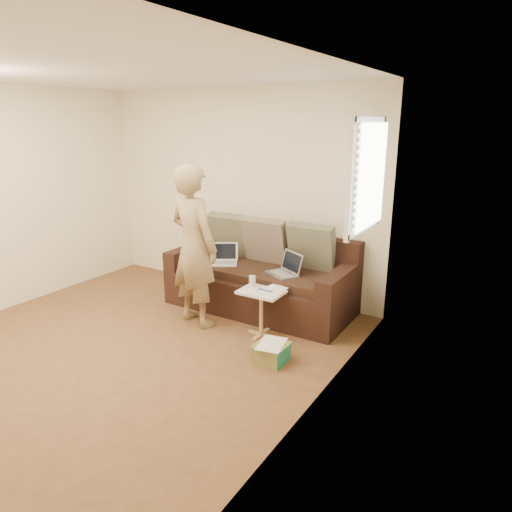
# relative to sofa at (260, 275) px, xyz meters

# --- Properties ---
(floor) EXTENTS (4.50, 4.50, 0.00)m
(floor) POSITION_rel_sofa_xyz_m (-0.63, -1.77, -0.42)
(floor) COLOR brown
(floor) RESTS_ON ground
(ceiling) EXTENTS (4.50, 4.50, 0.00)m
(ceiling) POSITION_rel_sofa_xyz_m (-0.63, -1.77, 2.18)
(ceiling) COLOR white
(ceiling) RESTS_ON wall_back
(wall_back) EXTENTS (4.00, 0.00, 4.00)m
(wall_back) POSITION_rel_sofa_xyz_m (-0.63, 0.48, 0.87)
(wall_back) COLOR #F1E5BC
(wall_back) RESTS_ON ground
(wall_right) EXTENTS (0.00, 4.50, 4.50)m
(wall_right) POSITION_rel_sofa_xyz_m (1.37, -1.77, 0.87)
(wall_right) COLOR #F1E5BC
(wall_right) RESTS_ON ground
(window_blinds) EXTENTS (0.12, 0.88, 1.08)m
(window_blinds) POSITION_rel_sofa_xyz_m (1.32, -0.27, 1.28)
(window_blinds) COLOR white
(window_blinds) RESTS_ON wall_right
(sofa) EXTENTS (2.20, 0.95, 0.85)m
(sofa) POSITION_rel_sofa_xyz_m (0.00, 0.00, 0.00)
(sofa) COLOR black
(sofa) RESTS_ON ground
(pillow_left) EXTENTS (0.55, 0.29, 0.57)m
(pillow_left) POSITION_rel_sofa_xyz_m (-0.60, 0.24, 0.37)
(pillow_left) COLOR #54533D
(pillow_left) RESTS_ON sofa
(pillow_mid) EXTENTS (0.55, 0.27, 0.57)m
(pillow_mid) POSITION_rel_sofa_xyz_m (-0.05, 0.22, 0.37)
(pillow_mid) COLOR #746253
(pillow_mid) RESTS_ON sofa
(pillow_right) EXTENTS (0.55, 0.28, 0.57)m
(pillow_right) POSITION_rel_sofa_xyz_m (0.55, 0.24, 0.37)
(pillow_right) COLOR #54533D
(pillow_right) RESTS_ON sofa
(laptop_silver) EXTENTS (0.43, 0.39, 0.24)m
(laptop_silver) POSITION_rel_sofa_xyz_m (0.35, -0.11, 0.10)
(laptop_silver) COLOR #B7BABC
(laptop_silver) RESTS_ON sofa
(laptop_white) EXTENTS (0.41, 0.38, 0.24)m
(laptop_white) POSITION_rel_sofa_xyz_m (-0.45, -0.12, 0.10)
(laptop_white) COLOR white
(laptop_white) RESTS_ON sofa
(person) EXTENTS (0.72, 0.56, 1.78)m
(person) POSITION_rel_sofa_xyz_m (-0.40, -0.73, 0.46)
(person) COLOR olive
(person) RESTS_ON ground
(side_table) EXTENTS (0.45, 0.32, 0.50)m
(side_table) POSITION_rel_sofa_xyz_m (0.39, -0.62, -0.17)
(side_table) COLOR silver
(side_table) RESTS_ON ground
(drinking_glass) EXTENTS (0.07, 0.07, 0.12)m
(drinking_glass) POSITION_rel_sofa_xyz_m (0.25, -0.57, 0.14)
(drinking_glass) COLOR silver
(drinking_glass) RESTS_ON side_table
(scissors) EXTENTS (0.20, 0.13, 0.02)m
(scissors) POSITION_rel_sofa_xyz_m (0.43, -0.61, 0.08)
(scissors) COLOR silver
(scissors) RESTS_ON side_table
(paper_on_table) EXTENTS (0.25, 0.33, 0.00)m
(paper_on_table) POSITION_rel_sofa_xyz_m (0.47, -0.54, 0.08)
(paper_on_table) COLOR white
(paper_on_table) RESTS_ON side_table
(striped_box) EXTENTS (0.29, 0.29, 0.19)m
(striped_box) POSITION_rel_sofa_xyz_m (0.76, -1.06, -0.33)
(striped_box) COLOR orange
(striped_box) RESTS_ON ground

